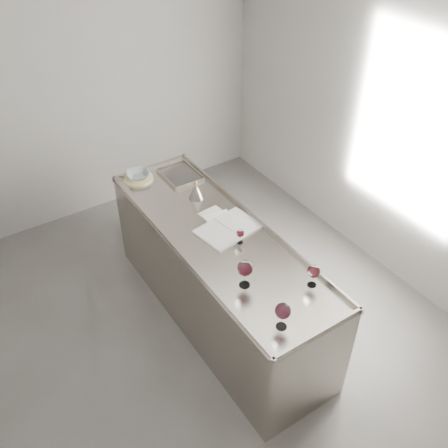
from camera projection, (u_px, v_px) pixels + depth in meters
room_shell at (178, 232)px, 3.25m from camera, size 4.54×5.04×2.84m
counter at (218, 277)px, 4.24m from camera, size 0.77×2.42×0.97m
wine_glass_left at (283, 311)px, 3.13m from camera, size 0.10×0.10×0.20m
wine_glass_middle at (245, 269)px, 3.41m from camera, size 0.11×0.11×0.22m
wine_glass_right at (314, 272)px, 3.43m from camera, size 0.09×0.09×0.18m
wine_glass_small at (240, 234)px, 3.82m from camera, size 0.06×0.06×0.13m
notebook at (228, 228)px, 4.00m from camera, size 0.53×0.41×0.02m
loose_paper_top at (217, 217)px, 4.13m from camera, size 0.22×0.29×0.00m
loose_paper_under at (223, 223)px, 4.06m from camera, size 0.26×0.34×0.00m
trivet at (139, 178)px, 4.57m from camera, size 0.28×0.28×0.02m
ceramic_bowl at (138, 175)px, 4.55m from camera, size 0.25×0.25×0.05m
wine_funnel at (196, 192)px, 4.31m from camera, size 0.13×0.13×0.19m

